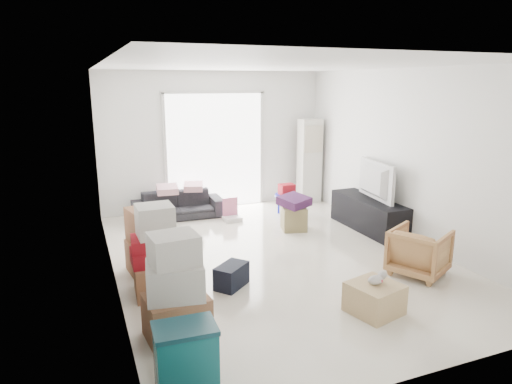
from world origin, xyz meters
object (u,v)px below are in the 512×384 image
Objects in this scene: ac_tower at (309,161)px; television at (369,195)px; ottoman at (294,218)px; sofa at (178,201)px; armchair at (419,250)px; storage_bins at (186,358)px; tv_console at (368,214)px; kids_table at (287,193)px; wood_crate at (374,298)px.

ac_tower is 1.58× the size of television.
ottoman is at bearing 76.36° from television.
ottoman is (1.70, -1.45, -0.12)m from sofa.
ac_tower is 2.54× the size of armchair.
ac_tower reaches higher than television.
storage_bins is (-3.40, -1.17, -0.05)m from armchair.
sofa is 4.13× the size of ottoman.
ac_tower is 2.15m from tv_console.
kids_table is at bearing -140.42° from ac_tower.
kids_table is at bearing 78.77° from wood_crate.
storage_bins is at bearing 81.34° from armchair.
tv_console is 0.35m from television.
television is at bearing -56.25° from kids_table.
kids_table reaches higher than ottoman.
sofa is at bearing 146.50° from tv_console.
sofa is (-2.90, 1.92, -0.29)m from television.
wood_crate is (-1.67, -2.49, -0.45)m from television.
wood_crate is (2.23, 0.52, -0.13)m from storage_bins.
ottoman is at bearing 52.09° from storage_bins.
ottoman is 2.99m from wood_crate.
tv_console is (0.05, -2.07, -0.60)m from ac_tower.
wood_crate is (-1.62, -4.55, -0.71)m from ac_tower.
wood_crate is at bearing -109.60° from ac_tower.
wood_crate is at bearing 13.15° from storage_bins.
ottoman reaches higher than wood_crate.
tv_console is 1.64m from kids_table.
tv_console is 2.80× the size of storage_bins.
ac_tower is 2.08m from ottoman.
sofa reaches higher than ottoman.
ac_tower is at bearing 39.58° from kids_table.
storage_bins is at bearing -127.18° from ac_tower.
storage_bins reaches higher than wood_crate.
armchair reaches higher than storage_bins.
television is 1.35m from ottoman.
kids_table is 3.93m from wood_crate.
television is 4.94m from storage_bins.
armchair is 3.22m from kids_table.
armchair reaches higher than ottoman.
ottoman is 0.96m from kids_table.
television is 0.67× the size of sofa.
kids_table is at bearing 41.37° from television.
storage_bins is at bearing -166.85° from wood_crate.
sofa is (-2.85, -0.15, -0.55)m from ac_tower.
sofa reaches higher than wood_crate.
ottoman is (-1.20, 0.47, -0.42)m from television.
ac_tower is 1.07× the size of tv_console.
kids_table is (-0.91, 1.36, -0.20)m from television.
tv_console is 2.38× the size of armchair.
tv_console is 4.07× the size of ottoman.
wood_crate is at bearing -99.17° from ottoman.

